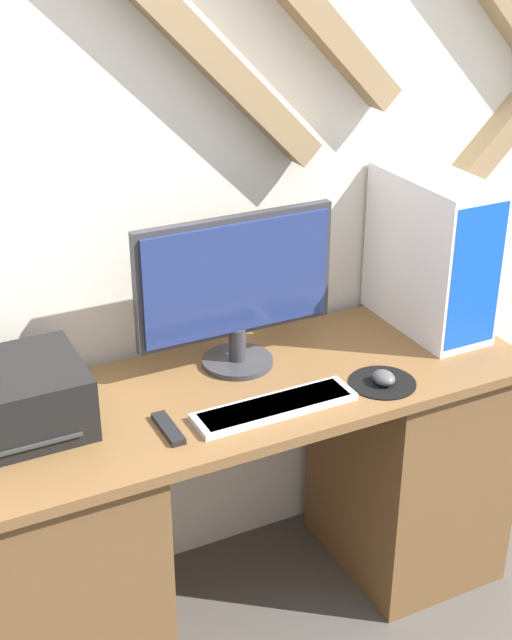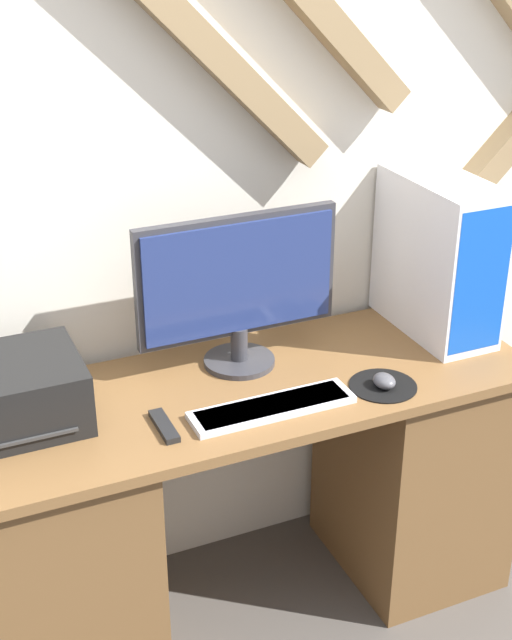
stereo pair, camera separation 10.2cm
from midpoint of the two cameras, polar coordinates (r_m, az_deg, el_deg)
name	(u,v)px [view 2 (the right image)]	position (r m, az deg, el deg)	size (l,w,h in m)	color
wall_back	(206,143)	(2.48, -2.05, 11.26)	(6.40, 0.13, 2.70)	silver
desk	(250,497)	(2.62, 0.76, -11.30)	(1.57, 0.56, 0.78)	brown
monitor	(238,285)	(2.40, 0.07, 2.27)	(0.57, 0.20, 0.44)	#333338
keyboard	(272,407)	(2.29, 2.33, -5.60)	(0.44, 0.11, 0.02)	silver
mousepad	(383,386)	(2.43, 9.32, -4.19)	(0.18, 0.18, 0.00)	black
mouse	(384,381)	(2.41, 9.42, -3.88)	(0.06, 0.07, 0.04)	#4C4C51
computer_tower	(439,256)	(2.68, 12.69, 4.00)	(0.19, 0.42, 0.47)	white
printer	(18,392)	(2.28, -13.74, -4.53)	(0.31, 0.31, 0.17)	black
remote_control	(164,426)	(2.23, -4.59, -6.80)	(0.04, 0.15, 0.02)	black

